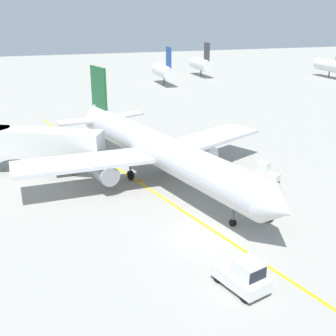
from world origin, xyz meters
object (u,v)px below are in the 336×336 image
object	(u,v)px
pushback_tug	(243,275)
safety_cone_nose_right	(211,161)
safety_cone_nose_left	(203,159)
jet_bridge	(34,141)
baggage_tug_near_wing	(266,174)
airliner	(156,148)
ground_crew_wing_walker	(226,195)
safety_cone_wingtip_left	(140,180)
belt_loader_forward_hold	(270,206)
ground_crew_marshaller	(210,183)

from	to	relation	value
pushback_tug	safety_cone_nose_right	xyz separation A→B (m)	(7.59, 22.56, -0.77)
safety_cone_nose_left	safety_cone_nose_right	world-z (taller)	same
jet_bridge	baggage_tug_near_wing	size ratio (longest dim) A/B	4.64
airliner	baggage_tug_near_wing	bearing A→B (deg)	-21.39
jet_bridge	safety_cone_nose_right	distance (m)	19.53
baggage_tug_near_wing	safety_cone_nose_left	distance (m)	8.77
baggage_tug_near_wing	ground_crew_wing_walker	size ratio (longest dim) A/B	1.59
pushback_tug	safety_cone_wingtip_left	bearing A→B (deg)	94.39
belt_loader_forward_hold	safety_cone_wingtip_left	bearing A→B (deg)	129.17
ground_crew_wing_walker	safety_cone_nose_left	bearing A→B (deg)	76.99
airliner	ground_crew_marshaller	distance (m)	6.70
ground_crew_wing_walker	safety_cone_wingtip_left	size ratio (longest dim) A/B	3.86
safety_cone_nose_right	belt_loader_forward_hold	bearing A→B (deg)	-91.80
baggage_tug_near_wing	safety_cone_wingtip_left	size ratio (longest dim) A/B	6.13
airliner	baggage_tug_near_wing	size ratio (longest dim) A/B	12.92
ground_crew_marshaller	safety_cone_wingtip_left	bearing A→B (deg)	140.43
belt_loader_forward_hold	ground_crew_wing_walker	size ratio (longest dim) A/B	2.72
ground_crew_wing_walker	pushback_tug	bearing A→B (deg)	-110.28
baggage_tug_near_wing	safety_cone_wingtip_left	distance (m)	12.75
airliner	safety_cone_nose_right	size ratio (longest dim) A/B	79.26
ground_crew_marshaller	safety_cone_nose_left	distance (m)	9.16
jet_bridge	safety_cone_wingtip_left	size ratio (longest dim) A/B	28.43
airliner	safety_cone_wingtip_left	size ratio (longest dim) A/B	79.26
belt_loader_forward_hold	safety_cone_nose_left	bearing A→B (deg)	90.35
safety_cone_nose_left	ground_crew_marshaller	bearing A→B (deg)	-108.32
safety_cone_nose_left	safety_cone_wingtip_left	size ratio (longest dim) A/B	1.00
belt_loader_forward_hold	ground_crew_marshaller	distance (m)	6.62
pushback_tug	ground_crew_marshaller	size ratio (longest dim) A/B	2.35
jet_bridge	ground_crew_wing_walker	world-z (taller)	jet_bridge
airliner	safety_cone_wingtip_left	bearing A→B (deg)	-179.42
jet_bridge	pushback_tug	world-z (taller)	jet_bridge
jet_bridge	safety_cone_nose_right	size ratio (longest dim) A/B	28.43
baggage_tug_near_wing	jet_bridge	bearing A→B (deg)	155.78
pushback_tug	ground_crew_wing_walker	size ratio (longest dim) A/B	2.35
jet_bridge	baggage_tug_near_wing	xyz separation A→B (m)	(22.01, -9.90, -2.62)
airliner	ground_crew_wing_walker	distance (m)	9.16
safety_cone_nose_left	safety_cone_wingtip_left	xyz separation A→B (m)	(-8.58, -3.96, 0.00)
pushback_tug	baggage_tug_near_wing	bearing A→B (deg)	55.74
jet_bridge	safety_cone_nose_right	xyz separation A→B (m)	(19.04, -2.86, -3.32)
ground_crew_wing_walker	belt_loader_forward_hold	bearing A→B (deg)	-46.15
belt_loader_forward_hold	baggage_tug_near_wing	bearing A→B (deg)	62.67
safety_cone_nose_right	safety_cone_wingtip_left	world-z (taller)	same
safety_cone_nose_right	ground_crew_marshaller	bearing A→B (deg)	-113.74
jet_bridge	pushback_tug	distance (m)	27.99
pushback_tug	safety_cone_wingtip_left	xyz separation A→B (m)	(-1.50, 19.57, -0.77)
baggage_tug_near_wing	safety_cone_nose_right	distance (m)	7.68
pushback_tug	safety_cone_nose_left	distance (m)	24.58
pushback_tug	ground_crew_marshaller	bearing A→B (deg)	74.19
jet_bridge	belt_loader_forward_hold	bearing A→B (deg)	-41.54
airliner	safety_cone_wingtip_left	distance (m)	3.61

